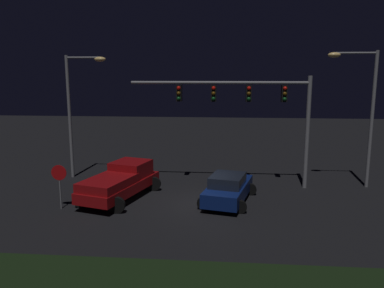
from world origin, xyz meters
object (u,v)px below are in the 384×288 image
Objects in this scene: car_sedan at (228,188)px; stop_sign at (59,178)px; traffic_signal_gantry at (249,102)px; pickup_truck at (121,180)px; street_lamp_left at (77,101)px; street_lamp_right at (363,102)px.

car_sedan is 2.11× the size of stop_sign.
traffic_signal_gantry is (1.14, 2.96, 4.29)m from car_sedan.
traffic_signal_gantry reaches higher than car_sedan.
street_lamp_left reaches higher than pickup_truck.
traffic_signal_gantry is at bearing -7.86° from car_sedan.
car_sedan is at bearing -155.56° from street_lamp_right.
pickup_truck is 0.73× the size of street_lamp_right.
car_sedan is 9.39m from street_lamp_right.
traffic_signal_gantry is 1.33× the size of street_lamp_left.
street_lamp_right is 3.54× the size of stop_sign.
traffic_signal_gantry is at bearing 26.50° from stop_sign.
stop_sign is (-8.27, -1.73, 0.82)m from car_sedan.
stop_sign is at bearing -161.91° from street_lamp_right.
traffic_signal_gantry is at bearing -51.79° from pickup_truck.
car_sedan is at bearing -23.67° from street_lamp_left.
stop_sign is at bearing 144.05° from pickup_truck.
pickup_truck is at bearing 37.54° from stop_sign.
traffic_signal_gantry is 11.07m from stop_sign.
traffic_signal_gantry is 6.49m from street_lamp_right.
street_lamp_left is 6.88m from stop_sign.
street_lamp_right is at bearing -59.89° from pickup_truck.
pickup_truck is 2.58× the size of stop_sign.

